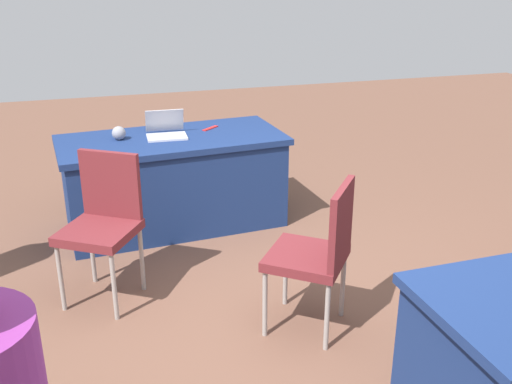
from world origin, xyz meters
TOP-DOWN VIEW (x-y plane):
  - ground_plane at (0.00, 0.00)m, footprint 14.40×14.40m
  - table_foreground at (0.38, -1.81)m, footprint 1.88×0.98m
  - chair_tucked_left at (-0.20, -0.02)m, footprint 0.62×0.62m
  - chair_back_row at (0.99, -0.78)m, footprint 0.61×0.61m
  - laptop_silver at (0.41, -1.85)m, footprint 0.33×0.31m
  - yarn_ball at (0.79, -1.85)m, footprint 0.11×0.11m
  - scissors_red at (0.01, -1.97)m, footprint 0.16×0.14m

SIDE VIEW (x-z plane):
  - ground_plane at x=0.00m, z-range 0.00..0.00m
  - table_foreground at x=0.38m, z-range 0.00..0.77m
  - chair_tucked_left at x=-0.20m, z-range 0.07..1.02m
  - chair_back_row at x=0.99m, z-range 0.08..1.05m
  - scissors_red at x=0.01m, z-range 0.77..0.78m
  - laptop_silver at x=0.41m, z-range 0.71..0.91m
  - yarn_ball at x=0.79m, z-range 0.77..0.88m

